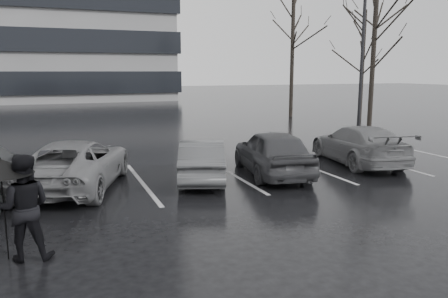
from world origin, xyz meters
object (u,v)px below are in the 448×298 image
car_west_b (75,164)px  car_east (358,144)px  car_main (272,152)px  lamp_post (362,55)px  pedestrian_right (24,207)px  tree_east (373,55)px  tree_ne (362,65)px  car_west_a (202,160)px  tree_north (292,54)px

car_west_b → car_east: bearing=-161.5°
car_main → lamp_post: bearing=-134.3°
car_west_b → lamp_post: 14.48m
car_east → pedestrian_right: size_ratio=2.51×
car_main → tree_east: size_ratio=0.52×
pedestrian_right → tree_ne: 25.30m
pedestrian_right → tree_east: bearing=-136.1°
car_main → tree_east: tree_east is taller
car_west_a → lamp_post: 11.62m
car_main → tree_north: 17.93m
car_west_a → tree_east: bearing=-129.5°
pedestrian_right → car_main: bearing=-140.7°
car_west_a → tree_ne: size_ratio=0.52×
car_east → tree_ne: bearing=-118.7°
car_west_b → lamp_post: bearing=-140.0°
car_west_b → tree_east: bearing=-135.4°
car_west_b → car_west_a: bearing=-167.9°
lamp_post → pedestrian_right: bearing=-146.5°
car_west_a → car_east: car_east is taller
car_main → tree_ne: bearing=-127.1°
car_main → tree_ne: 17.69m
car_east → lamp_post: (4.01, 5.09, 3.23)m
car_main → lamp_post: size_ratio=0.49×
pedestrian_right → tree_north: tree_north is taller
tree_ne → tree_east: bearing=-122.0°
car_main → car_east: (3.52, 0.37, -0.04)m
pedestrian_right → tree_east: (16.99, 11.92, 3.09)m
car_main → tree_north: bearing=-112.0°
lamp_post → car_west_b: bearing=-159.8°
car_west_b → tree_north: (14.97, 14.36, 3.59)m
tree_east → tree_north: tree_north is taller
car_east → tree_ne: size_ratio=0.65×
car_west_a → car_main: bearing=-164.6°
car_west_a → lamp_post: bearing=-132.9°
car_west_a → car_east: 5.77m
car_west_b → car_east: (9.23, -0.22, 0.00)m
pedestrian_right → lamp_post: 17.37m
pedestrian_right → tree_north: size_ratio=0.21×
car_main → car_west_b: bearing=3.8°
car_east → tree_north: tree_north is taller
car_west_b → car_east: 9.24m
lamp_post → tree_ne: (5.22, 6.48, -0.39)m
car_main → tree_east: 13.38m
car_east → lamp_post: lamp_post is taller
pedestrian_right → lamp_post: bearing=-137.7°
tree_east → tree_ne: (2.50, 4.00, -0.50)m
car_main → lamp_post: lamp_post is taller
car_west_a → tree_east: size_ratio=0.45×
tree_ne → tree_north: 4.67m
car_west_a → car_east: bearing=-159.1°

